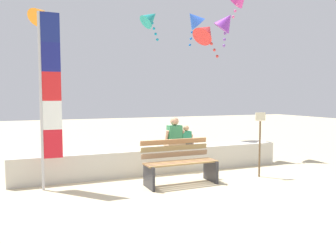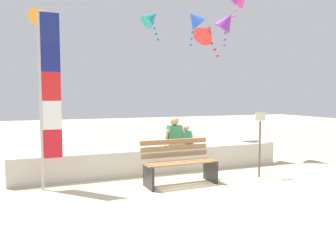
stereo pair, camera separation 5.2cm
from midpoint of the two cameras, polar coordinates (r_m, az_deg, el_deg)
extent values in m
plane|color=#C3B38E|center=(6.99, 0.27, -10.15)|extent=(40.00, 40.00, 0.00)
cube|color=beige|center=(7.74, -2.28, -6.59)|extent=(6.29, 0.60, 0.56)
cube|color=#A47E4A|center=(6.46, 2.71, -7.27)|extent=(1.49, 0.10, 0.03)
cube|color=#A67554|center=(6.55, 2.27, -7.09)|extent=(1.49, 0.10, 0.03)
cube|color=#A87C49|center=(6.65, 1.85, -6.92)|extent=(1.49, 0.10, 0.03)
cube|color=#A1744B|center=(6.75, 1.43, -6.75)|extent=(1.49, 0.10, 0.03)
cube|color=#97775A|center=(6.83, 1.05, -5.60)|extent=(1.49, 0.08, 0.10)
cube|color=#988254|center=(6.83, 0.98, -4.50)|extent=(1.49, 0.08, 0.10)
cube|color=#A37148|center=(6.83, 0.90, -3.39)|extent=(1.49, 0.08, 0.10)
cube|color=#2D2D33|center=(6.39, -3.56, -9.46)|extent=(0.06, 0.53, 0.45)
cube|color=#2D2D33|center=(6.97, 7.18, -8.32)|extent=(0.06, 0.53, 0.45)
cube|color=tan|center=(7.82, 0.93, -3.95)|extent=(0.42, 0.35, 0.12)
cube|color=#348050|center=(7.78, 0.93, -2.06)|extent=(0.33, 0.21, 0.40)
cylinder|color=tan|center=(7.69, -0.39, -2.50)|extent=(0.07, 0.16, 0.29)
cylinder|color=tan|center=(7.85, 2.34, -2.36)|extent=(0.07, 0.16, 0.29)
sphere|color=tan|center=(7.76, 0.94, 0.16)|extent=(0.20, 0.20, 0.20)
cube|color=brown|center=(7.94, 2.93, -3.94)|extent=(0.30, 0.25, 0.08)
cube|color=#2A875F|center=(7.92, 2.93, -2.62)|extent=(0.23, 0.15, 0.29)
cylinder|color=tan|center=(7.85, 2.02, -2.93)|extent=(0.05, 0.12, 0.21)
cylinder|color=tan|center=(7.97, 3.91, -2.82)|extent=(0.05, 0.12, 0.21)
sphere|color=tan|center=(7.89, 2.94, -1.07)|extent=(0.14, 0.14, 0.14)
cylinder|color=#B7B7BC|center=(6.54, -21.33, 3.18)|extent=(0.05, 0.05, 3.30)
cube|color=red|center=(6.61, -19.45, -3.59)|extent=(0.34, 0.02, 0.54)
cube|color=white|center=(6.56, -19.57, 1.10)|extent=(0.34, 0.02, 0.54)
cube|color=red|center=(6.55, -19.69, 5.83)|extent=(0.34, 0.02, 0.54)
cube|color=navy|center=(6.59, -19.82, 10.54)|extent=(0.34, 0.02, 0.54)
cube|color=navy|center=(6.67, -19.94, 15.17)|extent=(0.34, 0.02, 0.54)
sphere|color=#DA5697|center=(10.02, 11.71, 19.19)|extent=(0.08, 0.08, 0.08)
sphere|color=#DA5697|center=(9.89, 11.38, 18.32)|extent=(0.08, 0.08, 0.08)
sphere|color=#DA5697|center=(9.77, 11.05, 17.42)|extent=(0.08, 0.08, 0.08)
cone|color=blue|center=(10.51, 4.37, 17.35)|extent=(0.75, 0.62, 0.67)
sphere|color=blue|center=(10.57, 4.19, 16.28)|extent=(0.08, 0.08, 0.08)
sphere|color=blue|center=(10.63, 4.01, 15.23)|extent=(0.08, 0.08, 0.08)
sphere|color=blue|center=(10.69, 3.84, 14.19)|extent=(0.08, 0.08, 0.08)
sphere|color=blue|center=(10.75, 3.67, 13.16)|extent=(0.08, 0.08, 0.08)
cone|color=red|center=(9.67, 6.42, 15.27)|extent=(0.93, 0.85, 0.77)
sphere|color=red|center=(9.58, 6.90, 14.28)|extent=(0.08, 0.08, 0.08)
sphere|color=red|center=(9.49, 7.38, 13.27)|extent=(0.08, 0.08, 0.08)
sphere|color=red|center=(9.40, 7.86, 12.24)|extent=(0.08, 0.08, 0.08)
sphere|color=red|center=(9.32, 8.35, 11.19)|extent=(0.08, 0.08, 0.08)
cone|color=purple|center=(9.72, 9.85, 16.75)|extent=(0.86, 0.84, 0.67)
sphere|color=#7B4DAC|center=(9.59, 9.76, 15.83)|extent=(0.08, 0.08, 0.08)
sphere|color=#7B4DAC|center=(9.46, 9.67, 14.88)|extent=(0.08, 0.08, 0.08)
sphere|color=#7B4DAC|center=(9.33, 9.57, 13.90)|extent=(0.08, 0.08, 0.08)
sphere|color=#7B4DAC|center=(9.20, 9.48, 12.90)|extent=(0.08, 0.08, 0.08)
cone|color=teal|center=(10.67, -3.16, 17.55)|extent=(0.75, 0.59, 0.67)
sphere|color=#1189AD|center=(10.55, -2.88, 16.71)|extent=(0.08, 0.08, 0.08)
sphere|color=#1189AD|center=(10.42, -2.59, 15.84)|extent=(0.08, 0.08, 0.08)
sphere|color=#1189AD|center=(10.31, -2.30, 14.96)|extent=(0.08, 0.08, 0.08)
sphere|color=#1189AD|center=(10.19, -2.01, 14.05)|extent=(0.08, 0.08, 0.08)
cone|color=orange|center=(10.01, -21.28, 17.02)|extent=(0.85, 0.87, 0.70)
sphere|color=orange|center=(9.91, -20.77, 16.10)|extent=(0.08, 0.08, 0.08)
sphere|color=orange|center=(9.82, -20.25, 15.15)|extent=(0.08, 0.08, 0.08)
sphere|color=orange|center=(9.73, -19.73, 14.19)|extent=(0.08, 0.08, 0.08)
sphere|color=orange|center=(9.64, -19.20, 13.21)|extent=(0.08, 0.08, 0.08)
cylinder|color=brown|center=(7.48, 15.37, -4.54)|extent=(0.04, 0.04, 1.23)
cube|color=beige|center=(7.41, 15.49, 0.92)|extent=(0.24, 0.05, 0.18)
camera|label=1|loc=(0.03, -90.19, -0.01)|focal=35.24mm
camera|label=2|loc=(0.03, 89.81, 0.01)|focal=35.24mm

